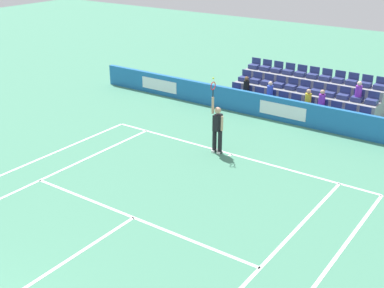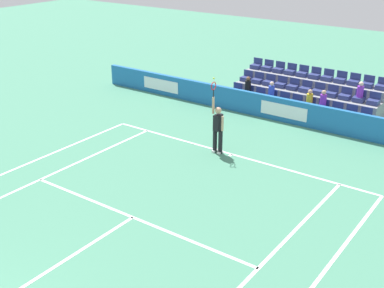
# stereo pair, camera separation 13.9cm
# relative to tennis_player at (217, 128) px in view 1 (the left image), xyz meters

# --- Properties ---
(line_baseline) EXTENTS (10.97, 0.10, 0.01)m
(line_baseline) POSITION_rel_tennis_player_xyz_m (-0.54, -0.18, -0.99)
(line_baseline) COLOR white
(line_baseline) RESTS_ON ground
(line_service) EXTENTS (8.23, 0.10, 0.01)m
(line_service) POSITION_rel_tennis_player_xyz_m (-0.54, 5.31, -0.99)
(line_service) COLOR white
(line_service) RESTS_ON ground
(line_centre_service) EXTENTS (0.10, 6.40, 0.01)m
(line_centre_service) POSITION_rel_tennis_player_xyz_m (-0.54, 8.51, -0.99)
(line_centre_service) COLOR white
(line_centre_service) RESTS_ON ground
(line_singles_sideline_left) EXTENTS (0.10, 11.89, 0.01)m
(line_singles_sideline_left) POSITION_rel_tennis_player_xyz_m (3.57, 5.77, -0.99)
(line_singles_sideline_left) COLOR white
(line_singles_sideline_left) RESTS_ON ground
(line_singles_sideline_right) EXTENTS (0.10, 11.89, 0.01)m
(line_singles_sideline_right) POSITION_rel_tennis_player_xyz_m (-4.66, 5.77, -0.99)
(line_singles_sideline_right) COLOR white
(line_singles_sideline_right) RESTS_ON ground
(line_doubles_sideline_left) EXTENTS (0.10, 11.89, 0.01)m
(line_doubles_sideline_left) POSITION_rel_tennis_player_xyz_m (4.94, 5.77, -0.99)
(line_doubles_sideline_left) COLOR white
(line_doubles_sideline_left) RESTS_ON ground
(line_centre_mark) EXTENTS (0.10, 0.20, 0.01)m
(line_centre_mark) POSITION_rel_tennis_player_xyz_m (-0.54, -0.08, -0.99)
(line_centre_mark) COLOR white
(line_centre_mark) RESTS_ON ground
(sponsor_barrier) EXTENTS (20.27, 0.22, 1.03)m
(sponsor_barrier) POSITION_rel_tennis_player_xyz_m (-0.54, -4.46, -0.48)
(sponsor_barrier) COLOR #1E66AD
(sponsor_barrier) RESTS_ON ground
(tennis_player) EXTENTS (0.53, 0.36, 2.85)m
(tennis_player) POSITION_rel_tennis_player_xyz_m (0.00, 0.00, 0.00)
(tennis_player) COLOR black
(tennis_player) RESTS_ON ground
(stadium_stand) EXTENTS (6.82, 2.85, 1.76)m
(stadium_stand) POSITION_rel_tennis_player_xyz_m (-0.54, -6.77, -0.45)
(stadium_stand) COLOR gray
(stadium_stand) RESTS_ON ground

